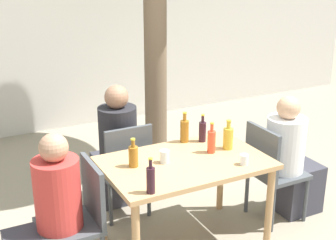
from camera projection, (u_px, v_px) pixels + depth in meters
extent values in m
cube|color=beige|center=(66.00, 28.00, 6.30)|extent=(10.00, 0.08, 2.80)
cylinder|color=brown|center=(155.00, 51.00, 5.09)|extent=(0.25, 0.25, 2.68)
cube|color=tan|center=(185.00, 163.00, 3.75)|extent=(1.31, 0.84, 0.04)
cylinder|color=tan|center=(269.00, 209.00, 3.83)|extent=(0.06, 0.06, 0.74)
cylinder|color=tan|center=(102.00, 202.00, 3.92)|extent=(0.06, 0.06, 0.74)
cylinder|color=tan|center=(221.00, 174.00, 4.44)|extent=(0.06, 0.06, 0.74)
cube|color=#474C51|center=(69.00, 226.00, 3.43)|extent=(0.44, 0.44, 0.04)
cube|color=#474C51|center=(93.00, 191.00, 3.43)|extent=(0.04, 0.44, 0.45)
cylinder|color=#474C51|center=(87.00, 234.00, 3.75)|extent=(0.04, 0.04, 0.43)
cube|color=#474C51|center=(278.00, 173.00, 4.27)|extent=(0.44, 0.44, 0.04)
cube|color=#474C51|center=(262.00, 152.00, 4.10)|extent=(0.04, 0.44, 0.45)
cylinder|color=#474C51|center=(306.00, 200.00, 4.27)|extent=(0.04, 0.04, 0.43)
cylinder|color=#474C51|center=(278.00, 183.00, 4.59)|extent=(0.04, 0.04, 0.43)
cylinder|color=#474C51|center=(273.00, 210.00, 4.11)|extent=(0.04, 0.04, 0.43)
cylinder|color=#474C51|center=(247.00, 191.00, 4.43)|extent=(0.04, 0.04, 0.43)
cube|color=#474C51|center=(121.00, 168.00, 4.36)|extent=(0.44, 0.44, 0.04)
cube|color=#474C51|center=(129.00, 152.00, 4.11)|extent=(0.44, 0.04, 0.45)
cylinder|color=#474C51|center=(133.00, 179.00, 4.68)|extent=(0.04, 0.04, 0.43)
cylinder|color=#474C51|center=(97.00, 187.00, 4.51)|extent=(0.04, 0.04, 0.43)
cylinder|color=#474C51|center=(149.00, 195.00, 4.36)|extent=(0.04, 0.04, 0.43)
cylinder|color=#474C51|center=(111.00, 204.00, 4.20)|extent=(0.04, 0.04, 0.43)
cylinder|color=#C63833|center=(58.00, 194.00, 3.31)|extent=(0.33, 0.33, 0.53)
sphere|color=tan|center=(54.00, 148.00, 3.19)|extent=(0.20, 0.20, 0.20)
cube|color=#383842|center=(297.00, 188.00, 4.45)|extent=(0.40, 0.32, 0.47)
cylinder|color=white|center=(285.00, 144.00, 4.20)|extent=(0.35, 0.35, 0.50)
sphere|color=tan|center=(289.00, 108.00, 4.09)|extent=(0.21, 0.21, 0.21)
cube|color=#383842|center=(112.00, 178.00, 4.65)|extent=(0.32, 0.40, 0.47)
cylinder|color=#232328|center=(118.00, 136.00, 4.31)|extent=(0.35, 0.35, 0.56)
sphere|color=#936B51|center=(116.00, 97.00, 4.18)|extent=(0.22, 0.22, 0.22)
cylinder|color=#9E661E|center=(133.00, 157.00, 3.61)|extent=(0.07, 0.07, 0.16)
cylinder|color=#9E661E|center=(133.00, 144.00, 3.57)|extent=(0.03, 0.03, 0.06)
cylinder|color=gold|center=(133.00, 139.00, 3.56)|extent=(0.04, 0.04, 0.01)
cylinder|color=gold|center=(228.00, 139.00, 3.94)|extent=(0.08, 0.08, 0.18)
cylinder|color=gold|center=(229.00, 125.00, 3.90)|extent=(0.03, 0.03, 0.06)
cylinder|color=gold|center=(229.00, 121.00, 3.89)|extent=(0.04, 0.04, 0.01)
cylinder|color=#331923|center=(151.00, 181.00, 3.20)|extent=(0.06, 0.06, 0.19)
cylinder|color=#331923|center=(151.00, 164.00, 3.16)|extent=(0.02, 0.02, 0.07)
cylinder|color=gold|center=(150.00, 159.00, 3.15)|extent=(0.03, 0.03, 0.01)
cylinder|color=#DB4C2D|center=(211.00, 142.00, 3.86)|extent=(0.07, 0.07, 0.19)
cylinder|color=#DB4C2D|center=(212.00, 128.00, 3.82)|extent=(0.03, 0.03, 0.07)
cylinder|color=gold|center=(212.00, 123.00, 3.81)|extent=(0.03, 0.03, 0.01)
cylinder|color=#9E661E|center=(184.00, 131.00, 4.08)|extent=(0.08, 0.08, 0.19)
cylinder|color=#9E661E|center=(185.00, 117.00, 4.04)|extent=(0.03, 0.03, 0.07)
cylinder|color=gold|center=(185.00, 113.00, 4.03)|extent=(0.04, 0.04, 0.01)
cylinder|color=#331923|center=(202.00, 132.00, 4.10)|extent=(0.06, 0.06, 0.18)
cylinder|color=#331923|center=(203.00, 119.00, 4.06)|extent=(0.03, 0.03, 0.06)
cylinder|color=gold|center=(203.00, 115.00, 4.04)|extent=(0.03, 0.03, 0.01)
cylinder|color=silver|center=(165.00, 157.00, 3.69)|extent=(0.07, 0.07, 0.10)
cylinder|color=white|center=(244.00, 160.00, 3.65)|extent=(0.07, 0.07, 0.09)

